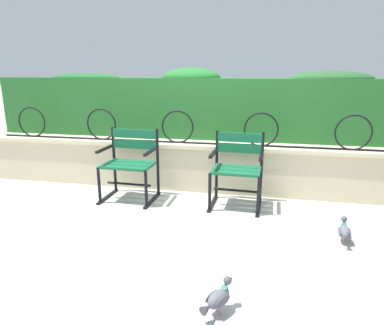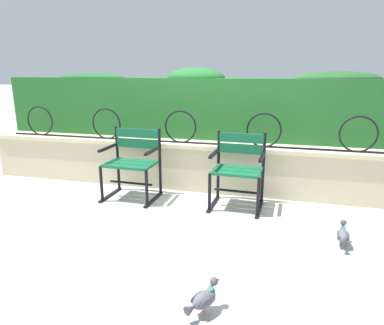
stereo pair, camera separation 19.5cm
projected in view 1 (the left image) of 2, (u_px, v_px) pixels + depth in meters
ground_plane at (190, 212)px, 3.83m from camera, size 60.00×60.00×0.00m
stone_wall at (203, 166)px, 4.53m from camera, size 6.23×0.41×0.62m
iron_arch_fence at (181, 129)px, 4.39m from camera, size 5.71×0.02×0.42m
hedge_row at (209, 105)px, 4.77m from camera, size 6.10×0.56×0.95m
park_chair_left at (130, 161)px, 4.17m from camera, size 0.64×0.54×0.85m
park_chair_right at (237, 167)px, 3.95m from camera, size 0.59×0.54×0.84m
pigeon_near_chairs at (218, 298)px, 2.21m from camera, size 0.20×0.27×0.22m
pigeon_far_side at (345, 232)px, 3.13m from camera, size 0.11×0.29×0.22m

